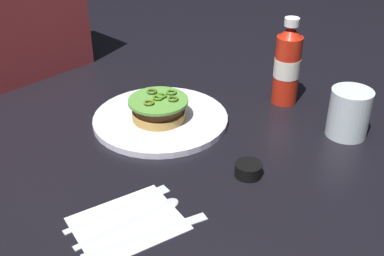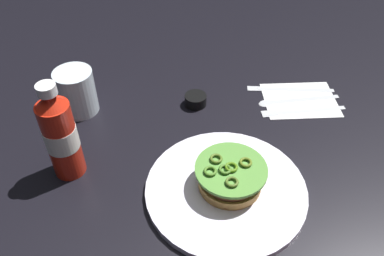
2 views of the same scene
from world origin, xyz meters
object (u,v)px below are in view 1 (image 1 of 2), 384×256
at_px(spoon_utensil, 143,214).
at_px(fork_utensil, 127,203).
at_px(condiment_cup, 248,170).
at_px(butter_knife, 155,231).
at_px(dinner_plate, 161,119).
at_px(burger_sandwich, 159,109).
at_px(ketchup_bottle, 287,65).
at_px(napkin, 128,223).
at_px(water_glass, 349,113).

bearing_deg(spoon_utensil, fork_utensil, 90.70).
distance_m(condiment_cup, butter_knife, 0.22).
height_order(dinner_plate, burger_sandwich, burger_sandwich).
xyz_separation_m(dinner_plate, spoon_utensil, (-0.23, -0.21, -0.00)).
bearing_deg(fork_utensil, ketchup_bottle, 2.80).
relative_size(dinner_plate, butter_knife, 1.47).
relative_size(napkin, spoon_utensil, 0.86).
bearing_deg(condiment_cup, butter_knife, 176.88).
height_order(dinner_plate, fork_utensil, dinner_plate).
bearing_deg(burger_sandwich, ketchup_bottle, -26.63).
height_order(water_glass, condiment_cup, water_glass).
bearing_deg(dinner_plate, condiment_cup, -95.66).
bearing_deg(napkin, butter_knife, -72.90).
xyz_separation_m(dinner_plate, burger_sandwich, (-0.01, -0.00, 0.03)).
bearing_deg(dinner_plate, spoon_utensil, -138.67).
bearing_deg(ketchup_bottle, butter_knife, -168.24).
xyz_separation_m(water_glass, napkin, (-0.49, 0.12, -0.05)).
relative_size(burger_sandwich, butter_knife, 0.64).
height_order(water_glass, butter_knife, water_glass).
height_order(burger_sandwich, napkin, burger_sandwich).
relative_size(condiment_cup, butter_knife, 0.25).
distance_m(butter_knife, fork_utensil, 0.08).
bearing_deg(spoon_utensil, burger_sandwich, 41.81).
bearing_deg(dinner_plate, ketchup_bottle, -27.96).
xyz_separation_m(ketchup_bottle, napkin, (-0.53, -0.06, -0.09)).
bearing_deg(burger_sandwich, water_glass, -53.10).
xyz_separation_m(ketchup_bottle, water_glass, (-0.04, -0.18, -0.04)).
relative_size(water_glass, spoon_utensil, 0.53).
relative_size(dinner_plate, burger_sandwich, 2.28).
relative_size(water_glass, fork_utensil, 0.52).
distance_m(dinner_plate, water_glass, 0.40).
bearing_deg(spoon_utensil, napkin, 170.55).
height_order(napkin, butter_knife, butter_knife).
bearing_deg(water_glass, condiment_cup, 166.81).
bearing_deg(condiment_cup, water_glass, -13.19).
bearing_deg(water_glass, burger_sandwich, 126.90).
relative_size(ketchup_bottle, fork_utensil, 1.05).
xyz_separation_m(napkin, spoon_utensil, (0.03, -0.00, 0.00)).
height_order(ketchup_bottle, spoon_utensil, ketchup_bottle).
relative_size(dinner_plate, ketchup_bottle, 1.45).
xyz_separation_m(ketchup_bottle, condiment_cup, (-0.29, -0.12, -0.08)).
xyz_separation_m(condiment_cup, spoon_utensil, (-0.21, 0.06, -0.01)).
relative_size(burger_sandwich, fork_utensil, 0.66).
relative_size(ketchup_bottle, napkin, 1.22).
bearing_deg(burger_sandwich, butter_knife, -134.49).
bearing_deg(napkin, water_glass, -13.64).
bearing_deg(napkin, ketchup_bottle, 6.42).
xyz_separation_m(condiment_cup, napkin, (-0.24, 0.06, -0.01)).
distance_m(dinner_plate, burger_sandwich, 0.03).
relative_size(ketchup_bottle, water_glass, 2.00).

